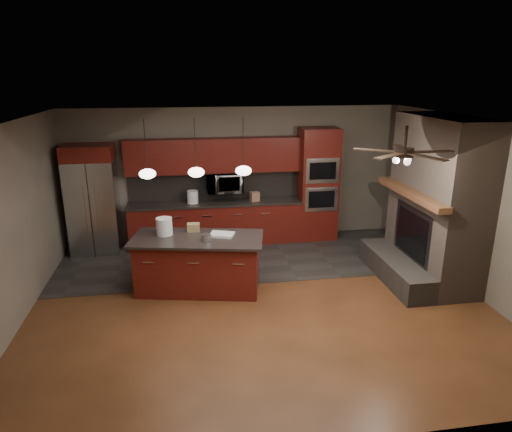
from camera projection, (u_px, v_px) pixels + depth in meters
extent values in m
plane|color=brown|center=(260.00, 301.00, 7.23)|extent=(7.00, 7.00, 0.00)
cube|color=white|center=(260.00, 122.00, 6.39)|extent=(7.00, 6.00, 0.02)
cube|color=#73695C|center=(236.00, 175.00, 9.64)|extent=(7.00, 0.02, 2.80)
cube|color=#73695C|center=(474.00, 206.00, 7.34)|extent=(0.02, 6.00, 2.80)
cube|color=#73695C|center=(10.00, 229.00, 6.28)|extent=(0.02, 6.00, 2.80)
cube|color=#2C2A28|center=(244.00, 257.00, 8.93)|extent=(7.00, 2.40, 0.01)
cube|color=brown|center=(438.00, 201.00, 7.66)|extent=(0.80, 2.00, 2.80)
cube|color=#403A35|center=(395.00, 269.00, 7.92)|extent=(0.50, 2.00, 0.40)
cube|color=#2D2D30|center=(413.00, 234.00, 7.77)|extent=(0.05, 1.20, 0.95)
cube|color=black|center=(412.00, 234.00, 7.77)|extent=(0.02, 1.00, 0.75)
cube|color=brown|center=(411.00, 193.00, 7.54)|extent=(0.22, 2.10, 0.10)
cube|color=#5A1910|center=(216.00, 224.00, 9.58)|extent=(3.55, 0.60, 0.86)
cube|color=black|center=(216.00, 203.00, 9.44)|extent=(3.59, 0.64, 0.04)
cube|color=black|center=(214.00, 185.00, 9.61)|extent=(3.55, 0.03, 0.60)
cube|color=#5A1910|center=(214.00, 155.00, 9.27)|extent=(3.55, 0.35, 0.70)
cube|color=#5A1910|center=(318.00, 185.00, 9.68)|extent=(0.80, 0.60, 2.38)
cube|color=silver|center=(321.00, 199.00, 9.46)|extent=(0.70, 0.03, 0.52)
cube|color=black|center=(322.00, 199.00, 9.44)|extent=(0.55, 0.02, 0.35)
cube|color=silver|center=(323.00, 171.00, 9.28)|extent=(0.70, 0.03, 0.52)
cube|color=black|center=(323.00, 171.00, 9.26)|extent=(0.55, 0.02, 0.35)
imported|color=silver|center=(225.00, 182.00, 9.39)|extent=(0.73, 0.41, 0.50)
cube|color=silver|center=(94.00, 207.00, 8.99)|extent=(0.93, 0.72, 1.86)
cube|color=#2D2D30|center=(90.00, 212.00, 8.64)|extent=(0.02, 0.02, 1.84)
cube|color=silver|center=(84.00, 210.00, 8.60)|extent=(0.03, 0.03, 0.93)
cube|color=silver|center=(95.00, 209.00, 8.63)|extent=(0.03, 0.03, 0.93)
cube|color=#5A1910|center=(88.00, 153.00, 8.66)|extent=(0.93, 0.72, 0.30)
cube|color=#5A1910|center=(198.00, 265.00, 7.49)|extent=(2.08, 1.19, 0.88)
cube|color=black|center=(197.00, 239.00, 7.35)|extent=(2.26, 1.36, 0.04)
cylinder|color=silver|center=(164.00, 226.00, 7.43)|extent=(0.28, 0.28, 0.28)
cylinder|color=#AAAAAF|center=(206.00, 238.00, 7.18)|extent=(0.17, 0.17, 0.11)
cube|color=silver|center=(222.00, 234.00, 7.42)|extent=(0.45, 0.38, 0.04)
cube|color=olive|center=(193.00, 227.00, 7.62)|extent=(0.21, 0.16, 0.13)
cylinder|color=white|center=(193.00, 197.00, 9.33)|extent=(0.27, 0.27, 0.26)
cube|color=#A16E53|center=(255.00, 196.00, 9.48)|extent=(0.21, 0.18, 0.20)
cylinder|color=black|center=(145.00, 145.00, 6.92)|extent=(0.01, 0.01, 0.78)
ellipsoid|color=white|center=(147.00, 174.00, 7.05)|extent=(0.26, 0.26, 0.16)
cylinder|color=black|center=(195.00, 144.00, 7.03)|extent=(0.01, 0.01, 0.78)
ellipsoid|color=white|center=(196.00, 172.00, 7.17)|extent=(0.26, 0.26, 0.16)
cylinder|color=black|center=(243.00, 143.00, 7.15)|extent=(0.01, 0.01, 0.78)
ellipsoid|color=white|center=(243.00, 171.00, 7.28)|extent=(0.26, 0.26, 0.16)
cylinder|color=black|center=(406.00, 137.00, 5.96)|extent=(0.04, 0.04, 0.30)
cylinder|color=black|center=(404.00, 152.00, 6.02)|extent=(0.24, 0.24, 0.12)
cube|color=#301D13|center=(431.00, 152.00, 6.07)|extent=(0.60, 0.12, 0.01)
cube|color=#301D13|center=(400.00, 148.00, 6.38)|extent=(0.30, 0.61, 0.01)
cube|color=#301D13|center=(376.00, 150.00, 6.18)|extent=(0.56, 0.45, 0.01)
cube|color=#301D13|center=(390.00, 156.00, 5.76)|extent=(0.56, 0.45, 0.01)
cube|color=#301D13|center=(427.00, 157.00, 5.69)|extent=(0.30, 0.61, 0.01)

